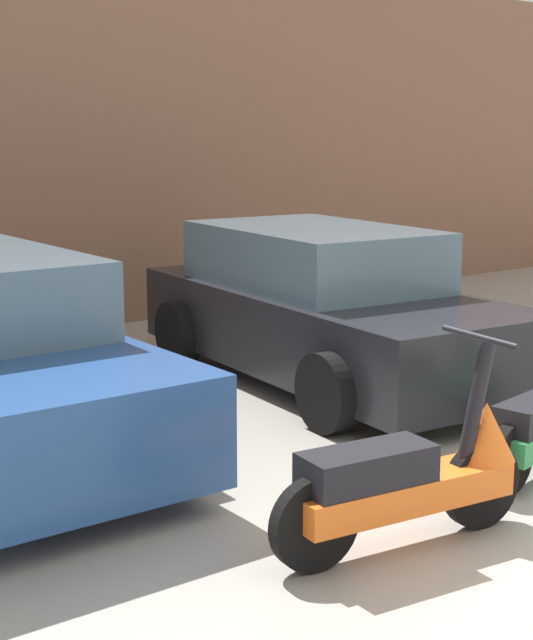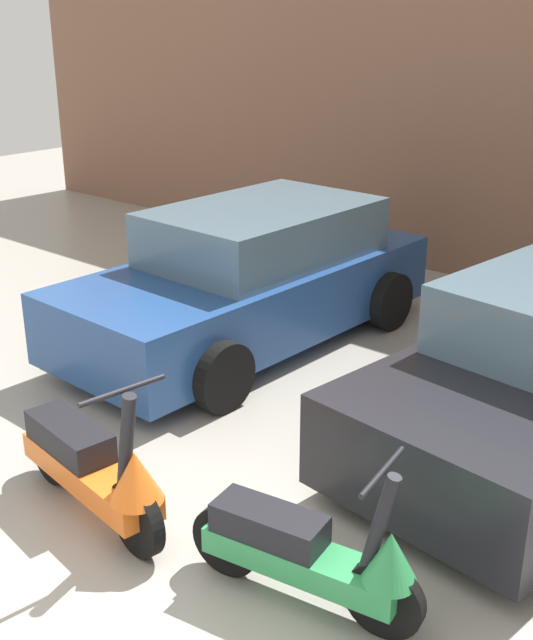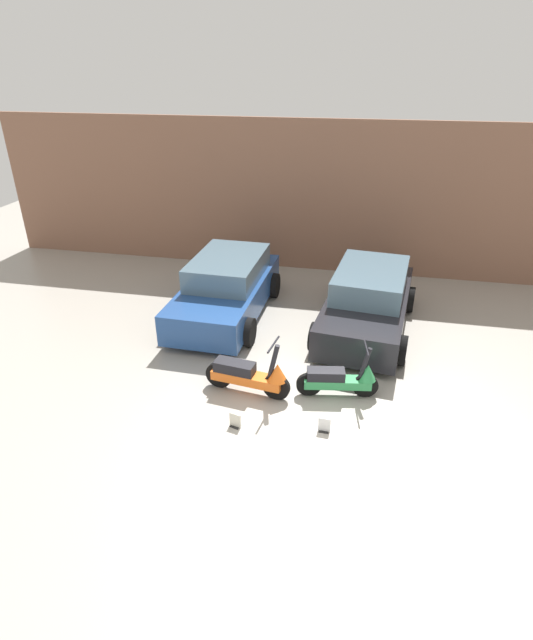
% 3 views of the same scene
% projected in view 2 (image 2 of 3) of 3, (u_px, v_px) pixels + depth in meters
% --- Properties ---
extents(scooter_front_left, '(1.61, 0.60, 1.12)m').
position_uv_depth(scooter_front_left, '(94.00, 467.00, 5.22)').
color(scooter_front_left, black).
rests_on(scooter_front_left, ground_plane).
extents(scooter_front_right, '(1.45, 0.57, 1.02)m').
position_uv_depth(scooter_front_right, '(312.00, 552.00, 4.45)').
color(scooter_front_right, black).
rests_on(scooter_front_right, ground_plane).
extents(car_rear_left, '(2.04, 4.09, 1.37)m').
position_uv_depth(car_rear_left, '(251.00, 278.00, 8.05)').
color(car_rear_left, navy).
rests_on(car_rear_left, ground_plane).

